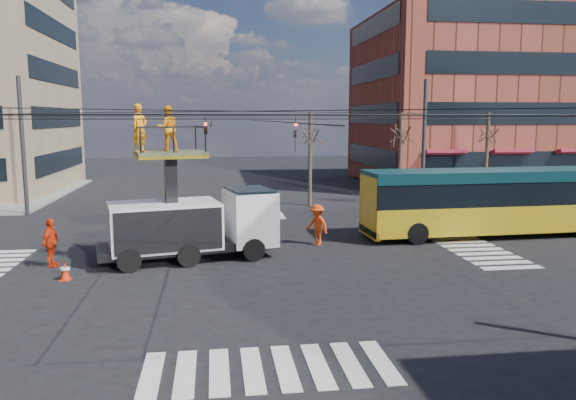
{
  "coord_description": "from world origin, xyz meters",
  "views": [
    {
      "loc": [
        -1.16,
        -22.0,
        5.65
      ],
      "look_at": [
        1.93,
        1.23,
        2.2
      ],
      "focal_mm": 35.0,
      "sensor_mm": 36.0,
      "label": 1
    }
  ],
  "objects_px": {
    "utility_truck": "(192,209)",
    "worker_ground": "(51,243)",
    "traffic_cone": "(65,271)",
    "city_bus": "(497,200)",
    "flagger": "(317,225)"
  },
  "relations": [
    {
      "from": "traffic_cone",
      "to": "worker_ground",
      "type": "relative_size",
      "value": 0.34
    },
    {
      "from": "utility_truck",
      "to": "worker_ground",
      "type": "xyz_separation_m",
      "value": [
        -5.31,
        -0.53,
        -1.1
      ]
    },
    {
      "from": "traffic_cone",
      "to": "city_bus",
      "type": "bearing_deg",
      "value": 15.28
    },
    {
      "from": "city_bus",
      "to": "traffic_cone",
      "type": "distance_m",
      "value": 19.47
    },
    {
      "from": "utility_truck",
      "to": "flagger",
      "type": "relative_size",
      "value": 3.99
    },
    {
      "from": "utility_truck",
      "to": "worker_ground",
      "type": "height_order",
      "value": "utility_truck"
    },
    {
      "from": "worker_ground",
      "to": "flagger",
      "type": "height_order",
      "value": "worker_ground"
    },
    {
      "from": "traffic_cone",
      "to": "worker_ground",
      "type": "bearing_deg",
      "value": 116.69
    },
    {
      "from": "flagger",
      "to": "utility_truck",
      "type": "bearing_deg",
      "value": -109.48
    },
    {
      "from": "traffic_cone",
      "to": "worker_ground",
      "type": "distance_m",
      "value": 2.24
    },
    {
      "from": "city_bus",
      "to": "worker_ground",
      "type": "relative_size",
      "value": 7.03
    },
    {
      "from": "city_bus",
      "to": "traffic_cone",
      "type": "xyz_separation_m",
      "value": [
        -18.73,
        -5.12,
        -1.41
      ]
    },
    {
      "from": "city_bus",
      "to": "flagger",
      "type": "relative_size",
      "value": 7.14
    },
    {
      "from": "utility_truck",
      "to": "traffic_cone",
      "type": "xyz_separation_m",
      "value": [
        -4.35,
        -2.45,
        -1.72
      ]
    },
    {
      "from": "utility_truck",
      "to": "city_bus",
      "type": "xyz_separation_m",
      "value": [
        14.38,
        2.66,
        -0.31
      ]
    }
  ]
}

